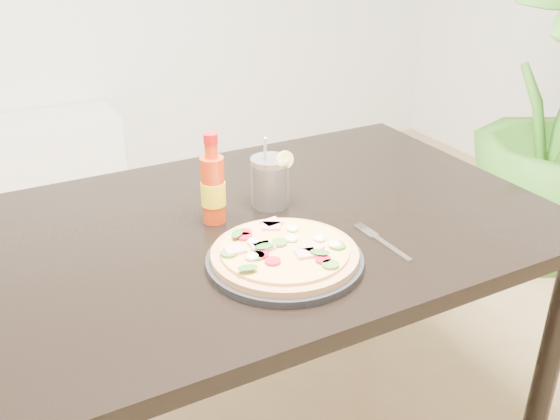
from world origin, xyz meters
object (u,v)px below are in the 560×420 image
hot_sauce_bottle (213,188)px  cola_cup (270,183)px  dining_table (256,251)px  plate (285,260)px  fork (381,241)px  pizza (284,252)px

hot_sauce_bottle → cola_cup: hot_sauce_bottle is taller
dining_table → hot_sauce_bottle: size_ratio=6.48×
plate → fork: size_ratio=1.73×
plate → fork: bearing=-4.5°
plate → pizza: (-0.00, 0.00, 0.02)m
cola_cup → fork: size_ratio=0.98×
pizza → hot_sauce_bottle: bearing=101.6°
hot_sauce_bottle → plate: bearing=-78.3°
dining_table → fork: 0.31m
dining_table → hot_sauce_bottle: bearing=152.3°
cola_cup → dining_table: bearing=-138.8°
hot_sauce_bottle → cola_cup: (0.16, 0.02, -0.03)m
dining_table → pizza: 0.23m
plate → cola_cup: (0.10, 0.27, 0.05)m
plate → cola_cup: size_ratio=1.77×
cola_cup → plate: bearing=-111.5°
cola_cup → fork: cola_cup is taller
dining_table → fork: (0.20, -0.22, 0.09)m
pizza → cola_cup: cola_cup is taller
plate → fork: (0.23, -0.02, -0.01)m
hot_sauce_bottle → fork: size_ratio=1.15×
pizza → plate: bearing=-63.8°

